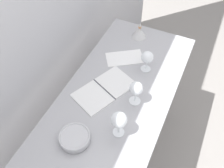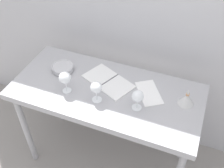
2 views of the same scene
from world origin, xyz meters
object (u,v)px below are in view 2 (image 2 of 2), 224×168
(wine_glass_near_center, at_px, (96,88))
(open_notebook, at_px, (108,81))
(tasting_sheet_upper, at_px, (149,93))
(wine_glass_near_left, at_px, (65,78))
(wine_glass_near_right, at_px, (138,97))
(tasting_bowl, at_px, (63,68))
(decanter_funnel, at_px, (186,99))

(wine_glass_near_center, distance_m, open_notebook, 0.23)
(tasting_sheet_upper, bearing_deg, wine_glass_near_left, 165.94)
(wine_glass_near_right, bearing_deg, tasting_sheet_upper, 77.11)
(wine_glass_near_right, relative_size, tasting_bowl, 0.88)
(decanter_funnel, bearing_deg, wine_glass_near_left, -166.89)
(tasting_sheet_upper, bearing_deg, wine_glass_near_center, 178.56)
(wine_glass_near_left, height_order, wine_glass_near_right, wine_glass_near_left)
(wine_glass_near_right, relative_size, open_notebook, 0.35)
(tasting_bowl, bearing_deg, wine_glass_near_center, -27.55)
(decanter_funnel, bearing_deg, wine_glass_near_center, -161.57)
(wine_glass_near_center, bearing_deg, open_notebook, 89.53)
(tasting_bowl, distance_m, decanter_funnel, 0.97)
(wine_glass_near_center, bearing_deg, decanter_funnel, 18.43)
(tasting_bowl, bearing_deg, decanter_funnel, -0.23)
(wine_glass_near_left, distance_m, wine_glass_near_center, 0.24)
(tasting_bowl, relative_size, decanter_funnel, 1.30)
(wine_glass_near_center, bearing_deg, wine_glass_near_left, 179.29)
(open_notebook, xyz_separation_m, tasting_bowl, (-0.38, -0.01, 0.02))
(wine_glass_near_right, height_order, wine_glass_near_center, wine_glass_near_center)
(wine_glass_near_left, relative_size, tasting_bowl, 1.00)
(decanter_funnel, bearing_deg, open_notebook, 178.86)
(wine_glass_near_right, xyz_separation_m, decanter_funnel, (0.30, 0.16, -0.06))
(open_notebook, relative_size, tasting_sheet_upper, 1.70)
(wine_glass_near_left, relative_size, wine_glass_near_center, 1.06)
(wine_glass_near_center, xyz_separation_m, open_notebook, (0.00, 0.21, -0.11))
(wine_glass_near_left, bearing_deg, tasting_sheet_upper, 19.57)
(wine_glass_near_right, bearing_deg, tasting_bowl, 165.89)
(wine_glass_near_center, height_order, tasting_bowl, wine_glass_near_center)
(wine_glass_near_left, distance_m, wine_glass_near_right, 0.52)
(wine_glass_near_left, distance_m, open_notebook, 0.34)
(tasting_bowl, height_order, decanter_funnel, decanter_funnel)
(open_notebook, bearing_deg, tasting_sheet_upper, 23.53)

